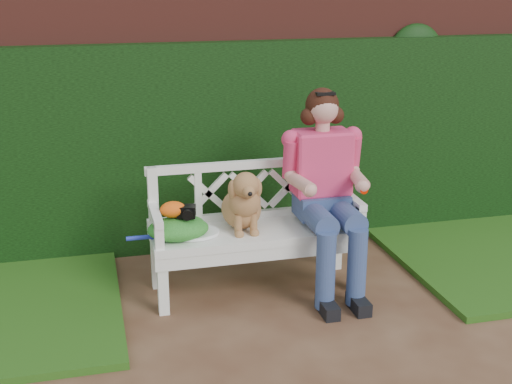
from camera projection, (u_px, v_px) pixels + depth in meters
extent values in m
plane|color=#49291A|center=(303.00, 338.00, 4.36)|extent=(60.00, 60.00, 0.00)
cube|color=maroon|center=(237.00, 111.00, 5.77)|extent=(10.00, 0.30, 2.20)
cube|color=#144011|center=(243.00, 146.00, 5.64)|extent=(10.00, 0.18, 1.70)
cube|color=black|center=(186.00, 211.00, 4.66)|extent=(0.14, 0.12, 0.08)
ellipsoid|color=#EC550E|center=(173.00, 209.00, 4.65)|extent=(0.21, 0.19, 0.11)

